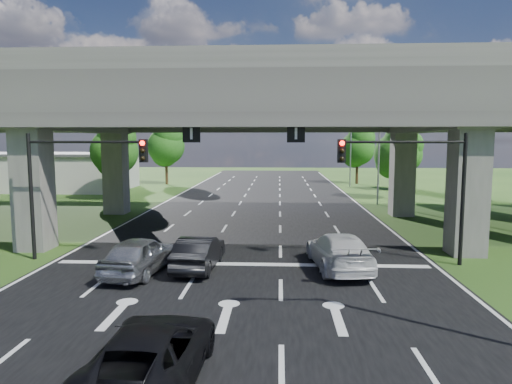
# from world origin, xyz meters

# --- Properties ---
(ground) EXTENTS (160.00, 160.00, 0.00)m
(ground) POSITION_xyz_m (0.00, 0.00, 0.00)
(ground) COLOR #244416
(ground) RESTS_ON ground
(road) EXTENTS (18.00, 120.00, 0.03)m
(road) POSITION_xyz_m (0.00, 10.00, 0.01)
(road) COLOR black
(road) RESTS_ON ground
(overpass) EXTENTS (80.00, 15.00, 10.00)m
(overpass) POSITION_xyz_m (0.00, 12.00, 7.92)
(overpass) COLOR #393633
(overpass) RESTS_ON ground
(warehouse) EXTENTS (20.00, 10.00, 4.00)m
(warehouse) POSITION_xyz_m (-26.00, 35.00, 2.00)
(warehouse) COLOR #9E9E99
(warehouse) RESTS_ON ground
(signal_right) EXTENTS (5.76, 0.54, 6.00)m
(signal_right) POSITION_xyz_m (7.82, 3.94, 4.19)
(signal_right) COLOR black
(signal_right) RESTS_ON ground
(signal_left) EXTENTS (5.76, 0.54, 6.00)m
(signal_left) POSITION_xyz_m (-7.82, 3.94, 4.19)
(signal_left) COLOR black
(signal_left) RESTS_ON ground
(streetlight_far) EXTENTS (3.38, 0.25, 10.00)m
(streetlight_far) POSITION_xyz_m (10.10, 24.00, 5.85)
(streetlight_far) COLOR gray
(streetlight_far) RESTS_ON ground
(streetlight_beyond) EXTENTS (3.38, 0.25, 10.00)m
(streetlight_beyond) POSITION_xyz_m (10.10, 40.00, 5.85)
(streetlight_beyond) COLOR gray
(streetlight_beyond) RESTS_ON ground
(tree_left_near) EXTENTS (4.50, 4.50, 7.80)m
(tree_left_near) POSITION_xyz_m (-13.95, 26.00, 4.82)
(tree_left_near) COLOR black
(tree_left_near) RESTS_ON ground
(tree_left_mid) EXTENTS (3.91, 3.90, 6.76)m
(tree_left_mid) POSITION_xyz_m (-16.95, 34.00, 4.17)
(tree_left_mid) COLOR black
(tree_left_mid) RESTS_ON ground
(tree_left_far) EXTENTS (4.80, 4.80, 8.32)m
(tree_left_far) POSITION_xyz_m (-12.95, 42.00, 5.14)
(tree_left_far) COLOR black
(tree_left_far) RESTS_ON ground
(tree_right_near) EXTENTS (4.20, 4.20, 7.28)m
(tree_right_near) POSITION_xyz_m (13.05, 28.00, 4.50)
(tree_right_near) COLOR black
(tree_right_near) RESTS_ON ground
(tree_right_mid) EXTENTS (3.91, 3.90, 6.76)m
(tree_right_mid) POSITION_xyz_m (16.05, 36.00, 4.17)
(tree_right_mid) COLOR black
(tree_right_mid) RESTS_ON ground
(tree_right_far) EXTENTS (4.50, 4.50, 7.80)m
(tree_right_far) POSITION_xyz_m (12.05, 44.00, 4.82)
(tree_right_far) COLOR black
(tree_right_far) RESTS_ON ground
(car_silver) EXTENTS (2.48, 4.91, 1.60)m
(car_silver) POSITION_xyz_m (-4.19, 1.81, 0.83)
(car_silver) COLOR #AAACB2
(car_silver) RESTS_ON road
(car_dark) EXTENTS (1.79, 4.49, 1.45)m
(car_dark) POSITION_xyz_m (-1.80, 2.66, 0.76)
(car_dark) COLOR black
(car_dark) RESTS_ON road
(car_white) EXTENTS (2.81, 5.64, 1.57)m
(car_white) POSITION_xyz_m (4.37, 3.00, 0.82)
(car_white) COLOR silver
(car_white) RESTS_ON road
(car_trailing) EXTENTS (2.53, 5.22, 1.43)m
(car_trailing) POSITION_xyz_m (-1.24, -6.92, 0.75)
(car_trailing) COLOR black
(car_trailing) RESTS_ON road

